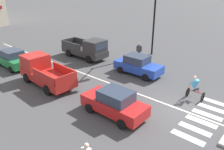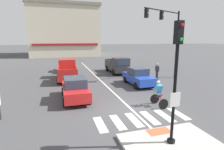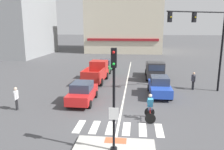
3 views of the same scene
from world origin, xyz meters
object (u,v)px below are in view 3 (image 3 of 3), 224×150
cyclist (150,107)px  pedestrian_at_curb_left (16,97)px  car_blue_eastbound_mid (160,86)px  signal_pole (114,91)px  pickup_truck_red_westbound_far (97,72)px  car_green_westbound_distant (105,66)px  car_red_westbound_near (83,92)px  pedestrian_waiting_far_side (193,79)px  pickup_truck_charcoal_eastbound_far (155,71)px  traffic_light_mast (207,36)px

cyclist → pedestrian_at_curb_left: size_ratio=1.01×
car_blue_eastbound_mid → pedestrian_at_curb_left: (-10.41, -4.69, 0.17)m
signal_pole → car_blue_eastbound_mid: (2.96, 9.52, -2.22)m
pickup_truck_red_westbound_far → cyclist: 11.20m
pickup_truck_red_westbound_far → signal_pole: bearing=-76.6°
car_green_westbound_distant → cyclist: 15.96m
car_blue_eastbound_mid → pickup_truck_red_westbound_far: 7.73m
cyclist → signal_pole: bearing=-114.7°
car_red_westbound_near → pedestrian_waiting_far_side: pedestrian_waiting_far_side is taller
cyclist → car_green_westbound_distant: bearing=108.4°
pedestrian_waiting_far_side → pickup_truck_charcoal_eastbound_far: bearing=128.7°
pickup_truck_charcoal_eastbound_far → pedestrian_waiting_far_side: pickup_truck_charcoal_eastbound_far is taller
car_blue_eastbound_mid → pickup_truck_red_westbound_far: pickup_truck_red_westbound_far is taller
pedestrian_at_curb_left → car_blue_eastbound_mid: bearing=24.2°
signal_pole → pedestrian_waiting_far_side: (6.28, 11.69, -2.05)m
pickup_truck_charcoal_eastbound_far → cyclist: 11.73m
car_green_westbound_distant → pickup_truck_red_westbound_far: size_ratio=0.79×
car_blue_eastbound_mid → pedestrian_waiting_far_side: 3.96m
car_blue_eastbound_mid → cyclist: (-1.09, -5.43, 0.06)m
car_green_westbound_distant → pickup_truck_charcoal_eastbound_far: 7.10m
car_blue_eastbound_mid → car_green_westbound_distant: same height
traffic_light_mast → pickup_truck_red_westbound_far: size_ratio=1.40×
car_blue_eastbound_mid → car_green_westbound_distant: bearing=122.3°
car_green_westbound_distant → signal_pole: bearing=-80.6°
car_green_westbound_distant → pedestrian_waiting_far_side: size_ratio=2.47×
pickup_truck_red_westbound_far → pedestrian_at_curb_left: bearing=-114.2°
pickup_truck_red_westbound_far → pickup_truck_charcoal_eastbound_far: size_ratio=1.02×
car_green_westbound_distant → pedestrian_waiting_far_side: 12.09m
car_green_westbound_distant → pickup_truck_red_westbound_far: pickup_truck_red_westbound_far is taller
traffic_light_mast → car_blue_eastbound_mid: size_ratio=1.76×
cyclist → pickup_truck_red_westbound_far: bearing=117.7°
pickup_truck_charcoal_eastbound_far → pedestrian_at_curb_left: size_ratio=3.06×
signal_pole → cyclist: signal_pole is taller
pedestrian_at_curb_left → pedestrian_waiting_far_side: 15.34m
signal_pole → car_red_westbound_near: 7.97m
pickup_truck_charcoal_eastbound_far → car_blue_eastbound_mid: bearing=-90.5°
pickup_truck_red_westbound_far → pedestrian_at_curb_left: size_ratio=3.11×
car_blue_eastbound_mid → pedestrian_waiting_far_side: pedestrian_waiting_far_side is taller
signal_pole → car_green_westbound_distant: size_ratio=1.16×
traffic_light_mast → pedestrian_waiting_far_side: 4.20m
traffic_light_mast → pedestrian_waiting_far_side: bearing=124.2°
car_red_westbound_near → pickup_truck_red_westbound_far: bearing=91.2°
pedestrian_waiting_far_side → pedestrian_at_curb_left: bearing=-153.5°
pickup_truck_red_westbound_far → pedestrian_at_curb_left: 10.06m
pickup_truck_red_westbound_far → pedestrian_waiting_far_side: (9.60, -2.32, 0.00)m
car_blue_eastbound_mid → car_red_westbound_near: size_ratio=1.01×
car_red_westbound_near → pedestrian_at_curb_left: pedestrian_at_curb_left is taller
pickup_truck_charcoal_eastbound_far → car_red_westbound_near: bearing=-125.2°
pickup_truck_red_westbound_far → pickup_truck_charcoal_eastbound_far: 6.59m
car_red_westbound_near → cyclist: (5.06, -2.87, 0.06)m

